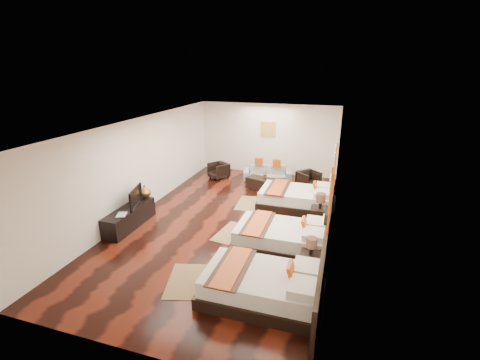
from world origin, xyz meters
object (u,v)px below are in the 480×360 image
(nightstand_b, at_px, (319,215))
(armchair_right, at_px, (308,180))
(bed_far, at_px, (298,198))
(table_plant, at_px, (265,175))
(tv_console, at_px, (130,217))
(armchair_left, at_px, (219,171))
(sofa, at_px, (267,173))
(bed_near, at_px, (264,286))
(book, at_px, (117,215))
(tv, at_px, (132,197))
(bed_mid, at_px, (283,237))
(nightstand_a, at_px, (310,261))
(coffee_table, at_px, (261,183))
(figurine, at_px, (145,191))

(nightstand_b, height_order, armchair_right, nightstand_b)
(bed_far, height_order, table_plant, bed_far)
(tv_console, distance_m, armchair_left, 4.68)
(sofa, bearing_deg, tv_console, -131.71)
(bed_near, height_order, armchair_right, bed_near)
(tv_console, height_order, book, book)
(armchair_left, bearing_deg, tv_console, -65.74)
(tv, bearing_deg, table_plant, -51.91)
(bed_far, height_order, tv, tv)
(bed_mid, bearing_deg, armchair_right, 88.29)
(tv_console, distance_m, armchair_right, 6.24)
(nightstand_a, distance_m, armchair_left, 6.72)
(bed_mid, height_order, table_plant, bed_mid)
(coffee_table, bearing_deg, bed_mid, -68.63)
(nightstand_b, relative_size, sofa, 0.52)
(sofa, xyz_separation_m, coffee_table, (0.00, -1.05, -0.07))
(nightstand_b, distance_m, sofa, 4.09)
(tv_console, height_order, table_plant, table_plant)
(table_plant, bearing_deg, book, -122.49)
(tv, xyz_separation_m, coffee_table, (2.66, 3.79, -0.62))
(sofa, bearing_deg, table_plant, -94.84)
(figurine, distance_m, sofa, 5.00)
(nightstand_a, bearing_deg, bed_mid, 130.70)
(armchair_left, bearing_deg, book, -64.75)
(bed_near, xyz_separation_m, armchair_left, (-3.35, 6.42, 0.01))
(nightstand_b, relative_size, tv_console, 0.53)
(sofa, bearing_deg, armchair_right, -30.54)
(sofa, relative_size, armchair_right, 2.62)
(bed_near, distance_m, coffee_table, 5.96)
(bed_near, bearing_deg, figurine, 147.86)
(tv, bearing_deg, coffee_table, -50.76)
(bed_mid, height_order, nightstand_a, bed_mid)
(coffee_table, bearing_deg, nightstand_a, -64.44)
(tv, bearing_deg, armchair_left, -25.92)
(bed_far, xyz_separation_m, coffee_table, (-1.49, 1.25, -0.10))
(bed_mid, xyz_separation_m, coffee_table, (-1.49, 3.81, -0.09))
(book, xyz_separation_m, armchair_left, (0.85, 5.09, -0.26))
(tv, height_order, sofa, tv)
(bed_near, xyz_separation_m, armchair_right, (0.13, 6.32, 0.02))
(nightstand_b, bearing_deg, figurine, -171.23)
(bed_far, height_order, armchair_left, bed_far)
(tv, distance_m, table_plant, 4.76)
(bed_near, height_order, figurine, figurine)
(nightstand_b, bearing_deg, bed_near, -102.38)
(figurine, bearing_deg, nightstand_a, -17.34)
(figurine, bearing_deg, coffee_table, 49.14)
(tv_console, bearing_deg, nightstand_a, -8.37)
(book, distance_m, sofa, 6.13)
(bed_mid, bearing_deg, nightstand_a, -49.30)
(bed_near, relative_size, armchair_left, 3.35)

